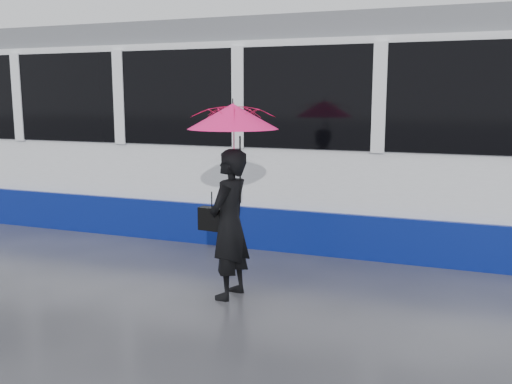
% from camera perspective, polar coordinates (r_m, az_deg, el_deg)
% --- Properties ---
extents(ground, '(90.00, 90.00, 0.00)m').
position_cam_1_polar(ground, '(7.56, -7.34, -7.63)').
color(ground, '#2F2F34').
rests_on(ground, ground).
extents(rails, '(34.00, 1.51, 0.02)m').
position_cam_1_polar(rails, '(9.75, -0.41, -3.55)').
color(rails, '#3F3D38').
rests_on(rails, ground).
extents(tram, '(26.00, 2.56, 3.35)m').
position_cam_1_polar(tram, '(11.10, -16.26, 6.17)').
color(tram, white).
rests_on(tram, ground).
extents(woman, '(0.45, 0.64, 1.66)m').
position_cam_1_polar(woman, '(6.29, -2.68, -3.24)').
color(woman, black).
rests_on(woman, ground).
extents(umbrella, '(1.07, 1.07, 1.12)m').
position_cam_1_polar(umbrella, '(6.13, -2.32, 5.80)').
color(umbrella, '#DA1245').
rests_on(umbrella, ground).
extents(handbag, '(0.31, 0.16, 0.44)m').
position_cam_1_polar(handbag, '(6.39, -4.42, -2.69)').
color(handbag, black).
rests_on(handbag, ground).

